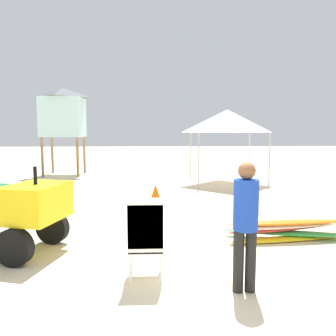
% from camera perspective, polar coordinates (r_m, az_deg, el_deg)
% --- Properties ---
extents(ground, '(80.00, 80.00, 0.00)m').
position_cam_1_polar(ground, '(5.04, 4.44, -18.28)').
color(ground, beige).
extents(stacked_plastic_chairs, '(0.48, 0.48, 1.20)m').
position_cam_1_polar(stacked_plastic_chairs, '(4.80, -3.76, -10.64)').
color(stacked_plastic_chairs, white).
rests_on(stacked_plastic_chairs, ground).
extents(surfboard_pile, '(2.55, 0.92, 0.40)m').
position_cam_1_polar(surfboard_pile, '(7.05, 19.29, -9.72)').
color(surfboard_pile, yellow).
rests_on(surfboard_pile, ground).
extents(lifeguard_near_center, '(0.32, 0.32, 1.70)m').
position_cam_1_polar(lifeguard_near_center, '(4.53, 12.81, -8.14)').
color(lifeguard_near_center, black).
rests_on(lifeguard_near_center, ground).
extents(popup_canopy, '(2.60, 2.60, 2.90)m').
position_cam_1_polar(popup_canopy, '(13.64, 9.84, 7.71)').
color(popup_canopy, '#B2B2B7').
rests_on(popup_canopy, ground).
extents(lifeguard_tower, '(1.98, 1.98, 4.04)m').
position_cam_1_polar(lifeguard_tower, '(16.78, -17.11, 8.86)').
color(lifeguard_tower, olive).
rests_on(lifeguard_tower, ground).
extents(traffic_cone_far, '(0.38, 0.38, 0.54)m').
position_cam_1_polar(traffic_cone_far, '(9.93, -2.08, -4.30)').
color(traffic_cone_far, orange).
rests_on(traffic_cone_far, ground).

